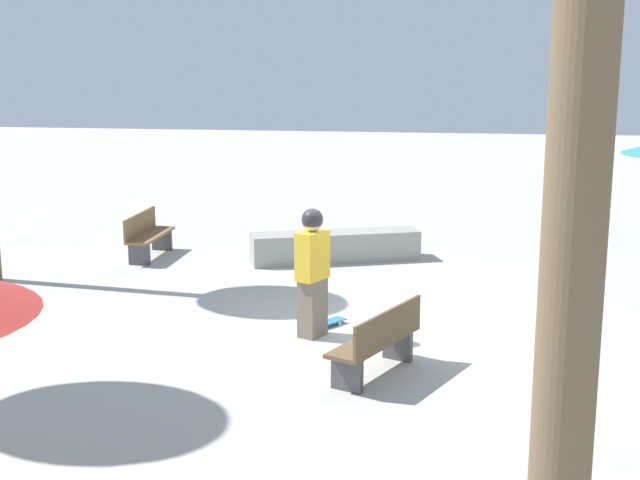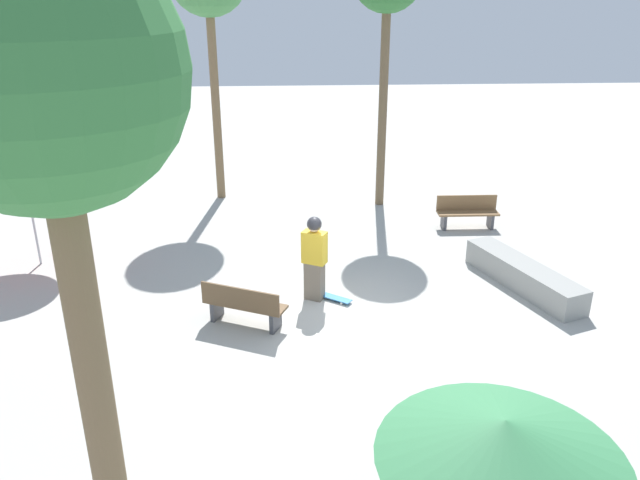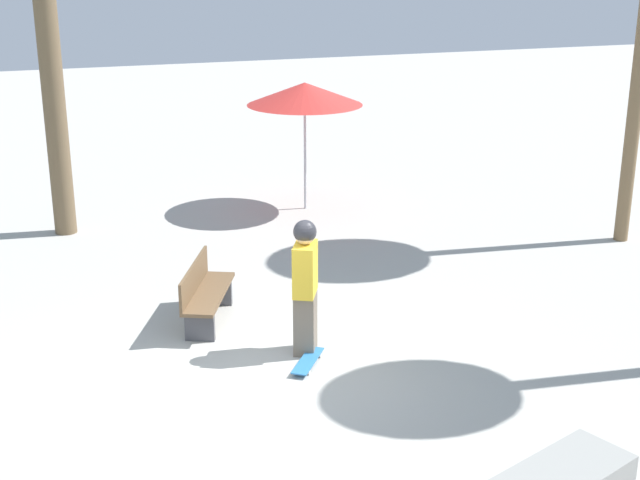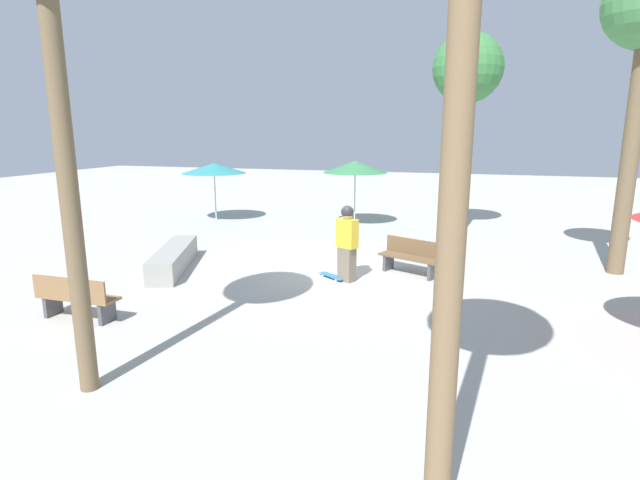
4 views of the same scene
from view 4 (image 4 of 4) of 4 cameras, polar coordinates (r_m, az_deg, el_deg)
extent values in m
plane|color=#B2AFA8|center=(12.76, 1.38, -3.29)|extent=(60.00, 60.00, 0.00)
cube|color=#726656|center=(11.65, 3.08, -2.78)|extent=(0.40, 0.45, 0.81)
cube|color=yellow|center=(11.48, 3.12, 0.77)|extent=(0.45, 0.54, 0.67)
sphere|color=beige|center=(11.40, 3.15, 3.06)|extent=(0.26, 0.26, 0.26)
sphere|color=#2D2D33|center=(11.39, 3.15, 3.23)|extent=(0.30, 0.30, 0.30)
cube|color=teal|center=(11.93, 1.39, -4.12)|extent=(0.63, 0.77, 0.02)
cylinder|color=silver|center=(12.07, 0.33, -4.08)|extent=(0.06, 0.06, 0.05)
cylinder|color=silver|center=(12.17, 0.96, -3.94)|extent=(0.06, 0.06, 0.05)
cylinder|color=silver|center=(11.70, 1.83, -4.63)|extent=(0.06, 0.06, 0.05)
cylinder|color=silver|center=(11.81, 2.47, -4.48)|extent=(0.06, 0.06, 0.05)
cube|color=gray|center=(13.20, -16.38, -2.04)|extent=(3.17, 1.70, 0.55)
cube|color=#47474C|center=(12.11, 12.76, -3.49)|extent=(0.39, 0.24, 0.40)
cube|color=#47474C|center=(12.72, 7.82, -2.53)|extent=(0.39, 0.24, 0.40)
cube|color=brown|center=(12.35, 10.27, -1.99)|extent=(1.06, 1.64, 0.05)
cube|color=brown|center=(12.46, 10.78, -0.81)|extent=(0.70, 1.47, 0.40)
cube|color=#47474C|center=(10.87, -28.21, -6.56)|extent=(0.40, 0.09, 0.40)
cube|color=#47474C|center=(10.04, -23.16, -7.58)|extent=(0.40, 0.09, 0.40)
cube|color=olive|center=(10.37, -25.90, -5.88)|extent=(0.46, 1.61, 0.05)
cube|color=olive|center=(10.17, -26.79, -4.99)|extent=(0.06, 1.60, 0.40)
cylinder|color=#B7B7BC|center=(19.89, -11.89, 5.21)|extent=(0.05, 0.05, 2.08)
cone|color=teal|center=(19.79, -12.02, 8.04)|extent=(2.45, 2.45, 0.39)
cylinder|color=#B7B7BC|center=(18.49, 4.00, 5.13)|extent=(0.05, 0.05, 2.22)
cone|color=#387F4C|center=(18.38, 4.04, 8.36)|extent=(2.36, 2.36, 0.43)
cylinder|color=brown|center=(7.02, -26.99, 7.06)|extent=(0.24, 0.24, 5.94)
cylinder|color=brown|center=(4.19, 15.05, 5.01)|extent=(0.25, 0.25, 5.91)
cylinder|color=brown|center=(17.46, 15.95, 8.95)|extent=(0.32, 0.32, 5.07)
sphere|color=#387A3D|center=(17.54, 16.54, 18.33)|extent=(2.24, 2.24, 2.24)
cylinder|color=brown|center=(13.98, 31.96, 8.51)|extent=(0.39, 0.39, 5.91)
camera|label=1|loc=(15.60, 52.75, 9.21)|focal=50.00mm
camera|label=2|loc=(22.60, 11.91, 18.70)|focal=35.00mm
camera|label=3|loc=(19.07, -25.87, 16.02)|focal=50.00mm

